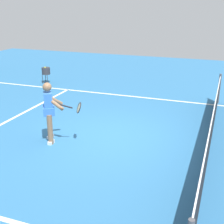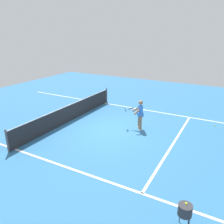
# 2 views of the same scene
# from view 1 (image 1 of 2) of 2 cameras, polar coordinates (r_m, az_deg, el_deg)

# --- Properties ---
(ground_plane) EXTENTS (26.31, 26.31, 0.00)m
(ground_plane) POSITION_cam_1_polar(r_m,az_deg,el_deg) (8.39, -0.24, -4.45)
(ground_plane) COLOR teal
(service_line_marking) EXTENTS (7.59, 0.10, 0.01)m
(service_line_marking) POSITION_cam_1_polar(r_m,az_deg,el_deg) (9.97, -18.40, -1.51)
(service_line_marking) COLOR white
(service_line_marking) RESTS_ON ground
(sideline_left_marking) EXTENTS (0.10, 18.24, 0.01)m
(sideline_left_marking) POSITION_cam_1_polar(r_m,az_deg,el_deg) (11.80, 6.28, 2.59)
(sideline_left_marking) COLOR white
(sideline_left_marking) RESTS_ON ground
(court_net) EXTENTS (8.27, 0.08, 1.05)m
(court_net) POSITION_cam_1_polar(r_m,az_deg,el_deg) (7.75, 17.61, -3.56)
(court_net) COLOR #4C4C51
(court_net) RESTS_ON ground
(tennis_player) EXTENTS (0.69, 1.14, 1.55)m
(tennis_player) POSITION_cam_1_polar(r_m,az_deg,el_deg) (7.96, -11.26, 0.37)
(tennis_player) COLOR #8C6647
(tennis_player) RESTS_ON ground
(ball_hopper) EXTENTS (0.36, 0.36, 0.74)m
(ball_hopper) POSITION_cam_1_polar(r_m,az_deg,el_deg) (14.12, -11.96, 7.34)
(ball_hopper) COLOR #333338
(ball_hopper) RESTS_ON ground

